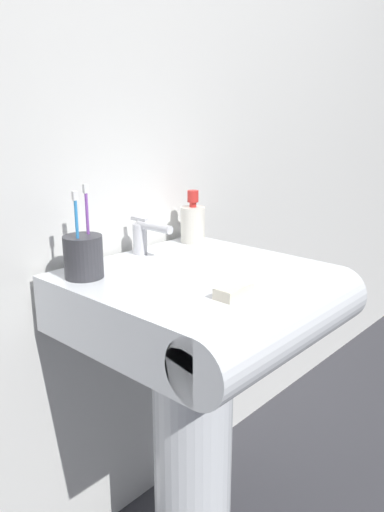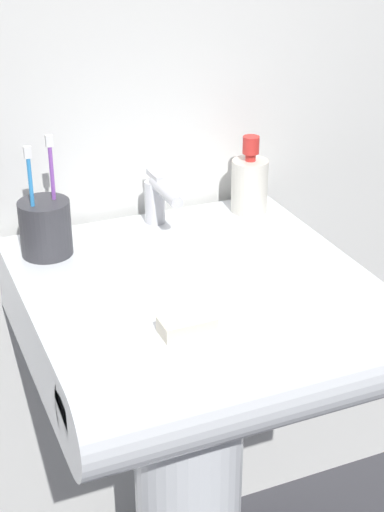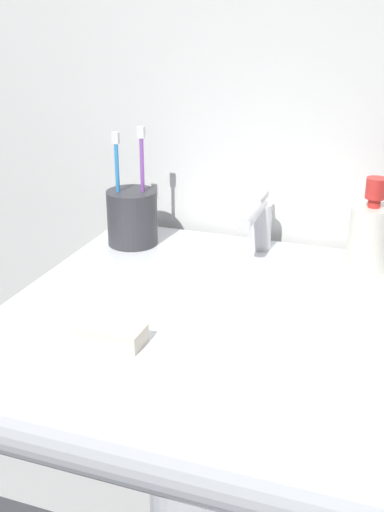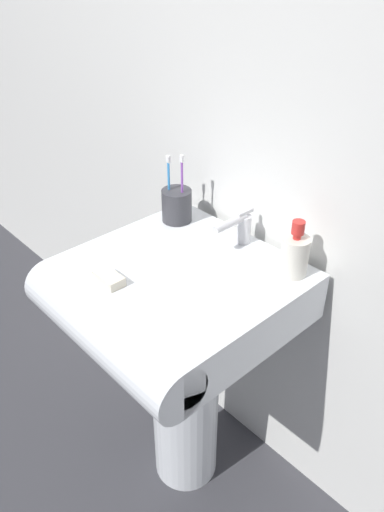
# 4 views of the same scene
# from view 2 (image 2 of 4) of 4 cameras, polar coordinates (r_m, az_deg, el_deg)

# --- Properties ---
(wall_back) EXTENTS (5.00, 0.05, 2.40)m
(wall_back) POSITION_cam_2_polar(r_m,az_deg,el_deg) (1.47, -4.99, 16.54)
(wall_back) COLOR silver
(wall_back) RESTS_ON ground
(sink_pedestal) EXTENTS (0.21, 0.21, 0.71)m
(sink_pedestal) POSITION_cam_2_polar(r_m,az_deg,el_deg) (1.61, -0.27, -16.68)
(sink_pedestal) COLOR white
(sink_pedestal) RESTS_ON ground
(sink_basin) EXTENTS (0.56, 0.57, 0.14)m
(sink_basin) POSITION_cam_2_polar(r_m,az_deg,el_deg) (1.31, 0.60, -4.69)
(sink_basin) COLOR white
(sink_basin) RESTS_ON sink_pedestal
(faucet) EXTENTS (0.04, 0.14, 0.10)m
(faucet) POSITION_cam_2_polar(r_m,az_deg,el_deg) (1.46, -2.49, 4.23)
(faucet) COLOR silver
(faucet) RESTS_ON sink_basin
(toothbrush_cup) EXTENTS (0.09, 0.09, 0.21)m
(toothbrush_cup) POSITION_cam_2_polar(r_m,az_deg,el_deg) (1.38, -10.61, 2.09)
(toothbrush_cup) COLOR #38383D
(toothbrush_cup) RESTS_ON sink_basin
(soap_bottle) EXTENTS (0.07, 0.07, 0.15)m
(soap_bottle) POSITION_cam_2_polar(r_m,az_deg,el_deg) (1.53, 4.21, 5.30)
(soap_bottle) COLOR silver
(soap_bottle) RESTS_ON sink_basin
(bar_soap) EXTENTS (0.08, 0.05, 0.02)m
(bar_soap) POSITION_cam_2_polar(r_m,az_deg,el_deg) (1.14, -0.36, -5.05)
(bar_soap) COLOR silver
(bar_soap) RESTS_ON sink_basin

